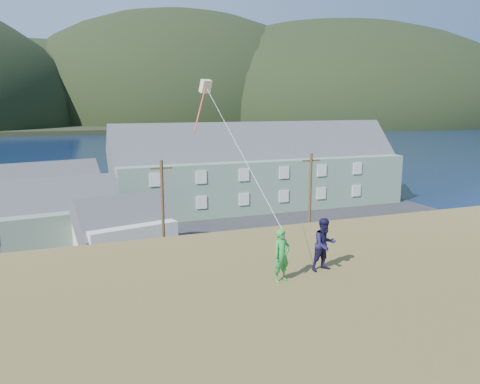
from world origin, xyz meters
The scene contains 15 objects.
ground centered at (0.00, 0.00, 0.00)m, with size 900.00×900.00×0.00m, color #0A1638.
grass_strip centered at (0.00, -2.00, 0.05)m, with size 110.00×8.00×0.10m, color #4C3D19.
waterfront_lot centered at (0.00, 17.00, 0.06)m, with size 72.00×36.00×0.12m, color #28282B.
wharf centered at (-6.00, 40.00, 0.45)m, with size 26.00×14.00×0.90m, color gray.
far_shore centered at (0.00, 330.00, 1.00)m, with size 900.00×320.00×2.00m, color black.
far_hills centered at (35.59, 279.38, 2.00)m, with size 760.00×265.00×143.00m.
lodge centered at (16.46, 21.97, 4.89)m, with size 36.23×10.21×12.73m.
shed_palegreen_near centered at (-6.98, 12.31, 2.84)m, with size 11.12×7.80×7.57m.
shed_white centered at (-1.91, 7.55, 2.42)m, with size 8.88×6.93×6.27m.
shed_palegreen_far centered at (-8.24, 24.66, 2.93)m, with size 12.51×8.76×7.67m.
utility_poles centered at (-2.09, 1.50, 4.39)m, with size 32.83×0.24×8.76m.
parked_cars centered at (-9.26, 20.50, 0.86)m, with size 24.74×13.60×1.58m.
kite_flyer_green centered at (0.08, -18.82, 8.06)m, with size 0.63×0.41×1.71m, color green.
kite_flyer_navy centered at (1.88, -18.42, 8.11)m, with size 0.89×0.69×1.82m, color #18153A.
kite_rig centered at (-0.39, -12.10, 13.34)m, with size 0.91×3.79×8.41m.
Camera 1 is at (-6.14, -31.70, 12.82)m, focal length 35.00 mm.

